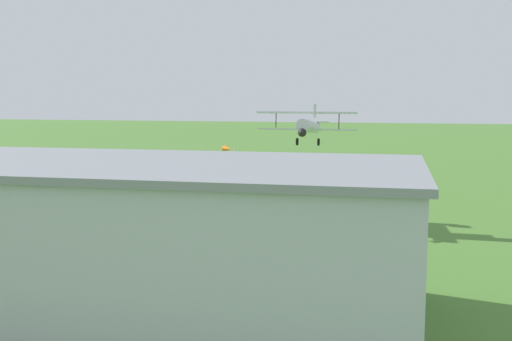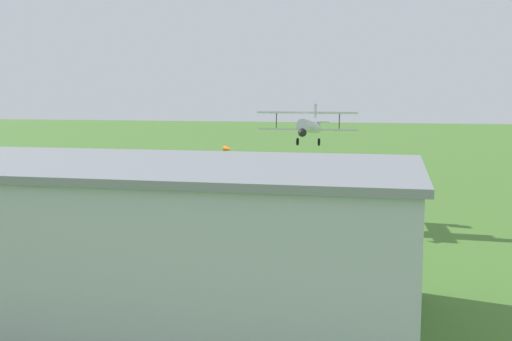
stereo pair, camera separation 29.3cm
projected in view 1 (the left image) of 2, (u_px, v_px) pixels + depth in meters
The scene contains 7 objects.
ground_plane at pixel (279, 204), 64.05m from camera, with size 400.00×400.00×0.00m, color #47752D.
hangar at pixel (86, 234), 32.35m from camera, with size 34.44×13.69×7.79m.
biplane at pixel (309, 125), 54.52m from camera, with size 8.67×8.03×3.63m.
person_watching_takeoff at pixel (1, 220), 51.48m from camera, with size 0.52×0.52×1.72m.
person_at_fence_line at pixel (13, 227), 48.77m from camera, with size 0.52×0.52×1.67m.
person_near_hangar_door at pixel (391, 245), 42.95m from camera, with size 0.44×0.44×1.63m.
windsock at pixel (229, 153), 60.66m from camera, with size 1.44×1.33×6.22m.
Camera 1 is at (-12.06, 62.07, 11.06)m, focal length 43.48 mm.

